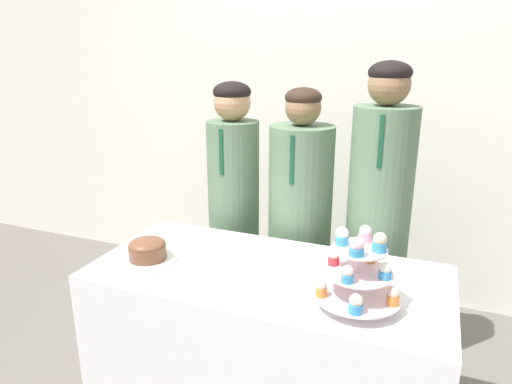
# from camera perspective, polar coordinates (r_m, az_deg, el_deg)

# --- Properties ---
(wall_back) EXTENTS (9.00, 0.06, 2.70)m
(wall_back) POSITION_cam_1_polar(r_m,az_deg,el_deg) (2.91, 11.06, 13.20)
(wall_back) COLOR silver
(wall_back) RESTS_ON ground_plane
(table) EXTENTS (1.37, 0.64, 0.72)m
(table) POSITION_cam_1_polar(r_m,az_deg,el_deg) (1.98, 1.34, -19.15)
(table) COLOR white
(table) RESTS_ON ground_plane
(round_cake) EXTENTS (0.22, 0.22, 0.10)m
(round_cake) POSITION_cam_1_polar(r_m,az_deg,el_deg) (1.91, -13.42, -7.08)
(round_cake) COLOR white
(round_cake) RESTS_ON table
(cake_knife) EXTENTS (0.23, 0.09, 0.01)m
(cake_knife) POSITION_cam_1_polar(r_m,az_deg,el_deg) (1.82, -16.38, -10.06)
(cake_knife) COLOR silver
(cake_knife) RESTS_ON table
(cupcake_stand) EXTENTS (0.29, 0.29, 0.27)m
(cupcake_stand) POSITION_cam_1_polar(r_m,az_deg,el_deg) (1.54, 12.67, -9.58)
(cupcake_stand) COLOR silver
(cupcake_stand) RESTS_ON table
(student_0) EXTENTS (0.26, 0.27, 1.40)m
(student_0) POSITION_cam_1_polar(r_m,az_deg,el_deg) (2.41, -2.78, -3.73)
(student_0) COLOR #567556
(student_0) RESTS_ON ground_plane
(student_1) EXTENTS (0.31, 0.32, 1.38)m
(student_1) POSITION_cam_1_polar(r_m,az_deg,el_deg) (2.31, 5.42, -5.64)
(student_1) COLOR #567556
(student_1) RESTS_ON ground_plane
(student_2) EXTENTS (0.29, 0.29, 1.50)m
(student_2) POSITION_cam_1_polar(r_m,az_deg,el_deg) (2.21, 14.84, -5.15)
(student_2) COLOR #567556
(student_2) RESTS_ON ground_plane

